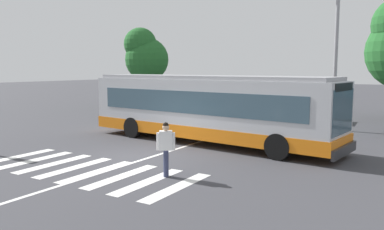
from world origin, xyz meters
The scene contains 11 objects.
ground_plane centered at (0.00, 0.00, 0.00)m, with size 160.00×160.00×0.00m, color #3D3D42.
city_transit_bus centered at (0.76, 3.86, 1.59)m, with size 12.50×3.92×3.06m.
pedestrian_crossing_street centered at (2.45, -1.75, 0.97)m, with size 0.50×0.44×1.72m.
parked_car_black centered at (-4.90, 13.53, 0.77)m, with size 2.10×4.61×1.35m.
parked_car_charcoal centered at (-2.19, 13.17, 0.77)m, with size 2.22×4.65×1.35m.
parked_car_silver centered at (0.29, 13.06, 0.77)m, with size 2.16×4.63×1.35m.
parked_car_white centered at (3.07, 13.78, 0.77)m, with size 2.17×4.63×1.35m.
twin_arm_street_lamp centered at (4.88, 10.73, 5.31)m, with size 4.34×0.32×8.59m.
background_tree_left centered at (-11.88, 15.40, 4.53)m, with size 3.75×3.75×6.87m.
crosswalk_painted_stripes centered at (-0.33, -2.48, 0.00)m, with size 7.84×3.17×0.01m.
lane_center_line centered at (0.39, 2.00, 0.00)m, with size 0.16×24.00×0.01m, color silver.
Camera 1 is at (9.39, -11.52, 3.37)m, focal length 36.55 mm.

